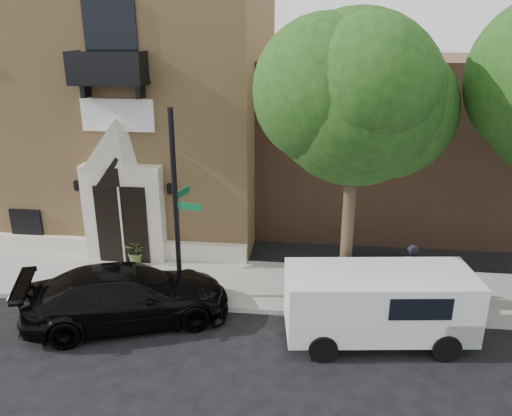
{
  "coord_description": "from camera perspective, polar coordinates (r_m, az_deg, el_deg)",
  "views": [
    {
      "loc": [
        5.02,
        -11.86,
        7.37
      ],
      "look_at": [
        3.4,
        2.0,
        2.38
      ],
      "focal_mm": 35.0,
      "sensor_mm": 36.0,
      "label": 1
    }
  ],
  "objects": [
    {
      "name": "street_tree_left",
      "position": [
        12.34,
        11.56,
        12.29
      ],
      "size": [
        4.97,
        4.38,
        7.77
      ],
      "color": "#38281C",
      "rests_on": "sidewalk"
    },
    {
      "name": "pedestrian_near",
      "position": [
        14.55,
        17.17,
        -7.17
      ],
      "size": [
        0.7,
        0.52,
        1.74
      ],
      "primitive_type": "imported",
      "rotation": [
        0.0,
        0.0,
        3.32
      ],
      "color": "black",
      "rests_on": "sidewalk"
    },
    {
      "name": "ground",
      "position": [
        14.84,
        -14.34,
        -10.79
      ],
      "size": [
        120.0,
        120.0,
        0.0
      ],
      "primitive_type": "plane",
      "color": "black",
      "rests_on": "ground"
    },
    {
      "name": "fire_hydrant",
      "position": [
        14.05,
        8.78,
        -9.79
      ],
      "size": [
        0.42,
        0.34,
        0.74
      ],
      "color": "#A61529",
      "rests_on": "sidewalk"
    },
    {
      "name": "black_sedan",
      "position": [
        13.77,
        -14.48,
        -9.66
      ],
      "size": [
        5.73,
        3.85,
        1.54
      ],
      "primitive_type": "imported",
      "rotation": [
        0.0,
        0.0,
        1.92
      ],
      "color": "black",
      "rests_on": "ground"
    },
    {
      "name": "church",
      "position": [
        21.54,
        -15.55,
        11.69
      ],
      "size": [
        12.2,
        11.01,
        9.3
      ],
      "color": "tan",
      "rests_on": "ground"
    },
    {
      "name": "planter",
      "position": [
        16.81,
        -13.51,
        -4.84
      ],
      "size": [
        0.84,
        0.76,
        0.8
      ],
      "primitive_type": "imported",
      "rotation": [
        0.0,
        0.0,
        -0.22
      ],
      "color": "#506A32",
      "rests_on": "sidewalk"
    },
    {
      "name": "dumpster",
      "position": [
        14.53,
        14.65,
        -7.93
      ],
      "size": [
        2.13,
        1.48,
        1.27
      ],
      "rotation": [
        0.0,
        0.0,
        -0.21
      ],
      "color": "#103C1A",
      "rests_on": "sidewalk"
    },
    {
      "name": "street_sign",
      "position": [
        13.64,
        -9.05,
        0.12
      ],
      "size": [
        0.84,
        0.98,
        5.38
      ],
      "rotation": [
        0.0,
        0.0,
        -0.25
      ],
      "color": "black",
      "rests_on": "sidewalk"
    },
    {
      "name": "neighbour_building",
      "position": [
        22.39,
        24.9,
        7.13
      ],
      "size": [
        18.0,
        8.0,
        6.4
      ],
      "primitive_type": "cube",
      "color": "brown",
      "rests_on": "ground"
    },
    {
      "name": "cargo_van",
      "position": [
        12.88,
        14.55,
        -10.47
      ],
      "size": [
        4.74,
        2.37,
        1.86
      ],
      "rotation": [
        0.0,
        0.0,
        0.12
      ],
      "color": "white",
      "rests_on": "ground"
    },
    {
      "name": "sidewalk",
      "position": [
        15.74,
        -9.02,
        -8.19
      ],
      "size": [
        42.0,
        3.0,
        0.15
      ],
      "primitive_type": "cube",
      "color": "gray",
      "rests_on": "ground"
    }
  ]
}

